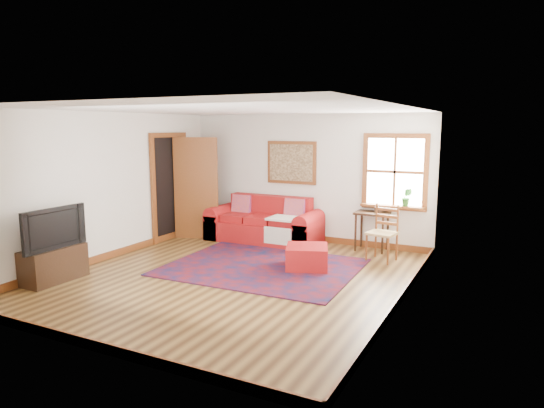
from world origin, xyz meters
The scene contains 13 objects.
ground centered at (0.00, 0.00, 0.00)m, with size 5.50×5.50×0.00m, color #402711.
room_envelope centered at (0.00, 0.02, 1.65)m, with size 5.04×5.54×2.52m.
window centered at (1.78, 2.70, 1.31)m, with size 1.18×0.20×1.38m.
doorway centered at (-2.21, 1.78, 1.07)m, with size 0.89×1.08×2.14m.
framed_artwork centered at (-0.30, 2.71, 1.55)m, with size 1.05×0.07×0.85m.
persian_rug centered at (0.14, 0.64, 0.01)m, with size 2.98×2.38×0.02m, color #5C0D12.
red_leather_sofa centered at (-0.68, 2.31, 0.29)m, with size 2.25×0.93×0.88m.
red_ottoman centered at (0.80, 0.92, 0.19)m, with size 0.65×0.65×0.37m, color #A21416.
side_table centered at (1.41, 2.53, 0.59)m, with size 0.60×0.45×0.72m.
ladder_back_chair centered at (1.77, 1.97, 0.52)m, with size 0.51×0.49×0.95m.
media_cabinet centered at (-2.28, -1.35, 0.25)m, with size 0.42×0.92×0.51m, color #321D10.
television centered at (-2.26, -1.39, 0.81)m, with size 1.05×0.14×0.61m, color black.
candle_hurricane centered at (-2.23, -0.93, 0.59)m, with size 0.12×0.12×0.18m.
Camera 1 is at (3.71, -6.05, 2.25)m, focal length 32.00 mm.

